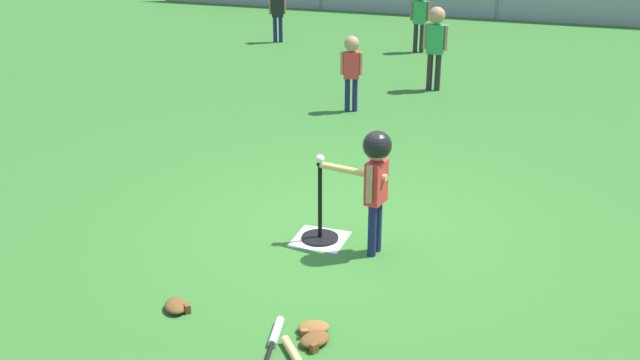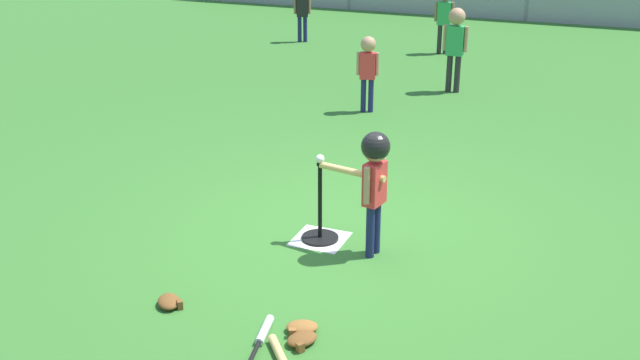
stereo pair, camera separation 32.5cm
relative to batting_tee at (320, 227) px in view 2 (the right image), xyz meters
The scene contains 14 objects.
ground_plane 0.33m from the batting_tee, 59.72° to the left, with size 60.00×60.00×0.00m, color #336B28.
home_plate 0.11m from the batting_tee, behind, with size 0.44×0.44×0.01m, color white.
batting_tee is the anchor object (origin of this frame).
baseball_on_tee 0.63m from the batting_tee, behind, with size 0.07×0.07×0.07m, color white.
batter_child 0.82m from the batting_tee, 10.83° to the right, with size 0.62×0.30×1.06m.
fielder_near_right 5.20m from the batting_tee, 90.21° to the left, with size 0.36×0.24×1.20m.
fielder_deep_right 7.63m from the batting_tee, 95.65° to the left, with size 0.33×0.22×1.12m.
fielder_near_left 8.33m from the batting_tee, 114.17° to the left, with size 0.29×0.21×1.05m.
fielder_deep_left 3.88m from the batting_tee, 102.67° to the left, with size 0.29×0.20×1.00m.
spare_bat_silver 1.58m from the batting_tee, 82.47° to the right, with size 0.17×0.62×0.06m.
spare_bat_wood 1.79m from the batting_tee, 76.26° to the right, with size 0.45×0.53×0.06m.
glove_by_plate 1.55m from the batting_tee, 113.17° to the right, with size 0.26×0.27×0.07m.
glove_near_bats 1.59m from the batting_tee, 72.47° to the right, with size 0.25×0.27×0.07m.
glove_tossed_aside 1.44m from the batting_tee, 73.12° to the right, with size 0.27×0.24×0.07m.
Camera 2 is at (2.06, -5.77, 2.93)m, focal length 43.00 mm.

